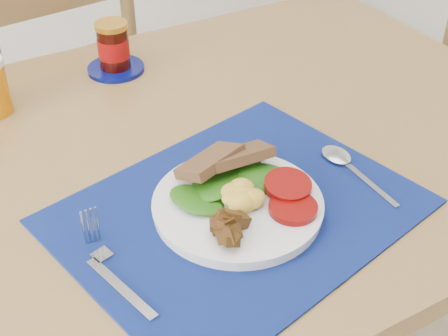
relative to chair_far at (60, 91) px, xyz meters
name	(u,v)px	position (x,y,z in m)	size (l,w,h in m)	color
table	(168,194)	(0.00, -0.66, 0.13)	(1.40, 0.90, 0.75)	brown
chair_far	(60,91)	(0.00, 0.00, 0.00)	(0.43, 0.42, 1.05)	brown
placemat	(238,211)	(0.03, -0.84, 0.21)	(0.49, 0.38, 0.00)	black
breakfast_plate	(236,203)	(0.03, -0.84, 0.23)	(0.24, 0.24, 0.06)	silver
fork	(109,267)	(-0.17, -0.86, 0.22)	(0.05, 0.19, 0.00)	#B2B5BA
spoon	(347,165)	(0.24, -0.83, 0.22)	(0.04, 0.17, 0.01)	#B2B5BA
jam_on_saucer	(114,50)	(0.04, -0.35, 0.25)	(0.11, 0.11, 0.10)	#050D58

